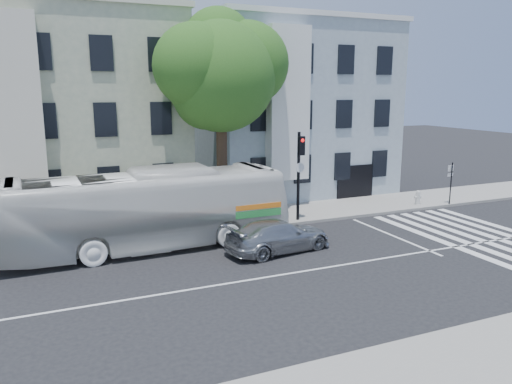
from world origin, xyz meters
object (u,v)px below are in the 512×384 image
sedan (278,236)px  traffic_signal (300,165)px  bus (146,210)px  fire_hydrant (418,197)px

sedan → traffic_signal: 5.39m
bus → fire_hydrant: 16.52m
fire_hydrant → sedan: bearing=-159.5°
bus → traffic_signal: size_ratio=2.65×
sedan → traffic_signal: traffic_signal is taller
bus → fire_hydrant: (16.40, 1.60, -1.17)m
traffic_signal → fire_hydrant: 8.62m
fire_hydrant → bus: bearing=-174.4°
sedan → fire_hydrant: 12.02m
bus → fire_hydrant: bearing=-86.0°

